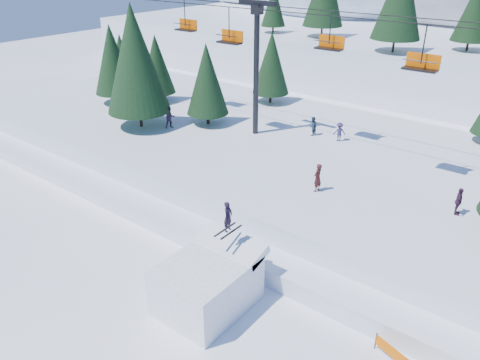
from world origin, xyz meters
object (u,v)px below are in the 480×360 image
Objects in this scene: jump_kicker at (208,282)px; banner_far at (461,353)px; banner_near at (402,360)px; chairlift at (389,68)px.

jump_kicker is 11.70m from banner_far.
jump_kicker is 1.93× the size of banner_near.
banner_near is at bearing -134.41° from banner_far.
banner_far is at bearing -52.39° from chairlift.
jump_kicker is 9.39m from banner_near.
banner_far is at bearing 45.59° from banner_near.
jump_kicker reaches higher than banner_near.
banner_far is at bearing 18.98° from jump_kicker.
banner_near and banner_far have the same top height.
chairlift is at bearing 127.61° from banner_far.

